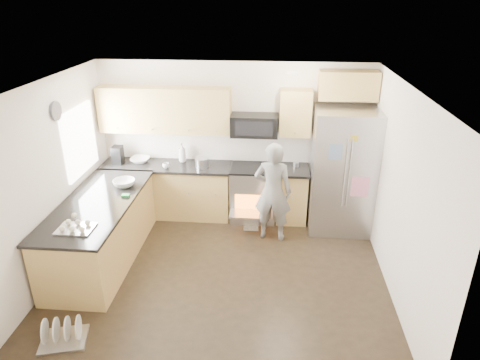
# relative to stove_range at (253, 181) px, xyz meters

# --- Properties ---
(ground) EXTENTS (4.50, 4.50, 0.00)m
(ground) POSITION_rel_stove_range_xyz_m (-0.35, -1.69, -0.68)
(ground) COLOR black
(ground) RESTS_ON ground
(room_shell) EXTENTS (4.54, 4.04, 2.62)m
(room_shell) POSITION_rel_stove_range_xyz_m (-0.39, -1.68, 1.00)
(room_shell) COLOR white
(room_shell) RESTS_ON ground
(back_cabinet_run) EXTENTS (4.45, 0.64, 2.50)m
(back_cabinet_run) POSITION_rel_stove_range_xyz_m (-0.94, 0.05, 0.29)
(back_cabinet_run) COLOR tan
(back_cabinet_run) RESTS_ON ground
(peninsula) EXTENTS (0.96, 2.36, 1.03)m
(peninsula) POSITION_rel_stove_range_xyz_m (-2.10, -1.44, -0.21)
(peninsula) COLOR tan
(peninsula) RESTS_ON ground
(stove_range) EXTENTS (0.76, 0.97, 1.79)m
(stove_range) POSITION_rel_stove_range_xyz_m (0.00, 0.00, 0.00)
(stove_range) COLOR #B7B7BC
(stove_range) RESTS_ON ground
(refrigerator) EXTENTS (0.99, 0.79, 1.99)m
(refrigerator) POSITION_rel_stove_range_xyz_m (1.42, -0.22, 0.32)
(refrigerator) COLOR #B7B7BC
(refrigerator) RESTS_ON ground
(person) EXTENTS (0.62, 0.45, 1.59)m
(person) POSITION_rel_stove_range_xyz_m (0.33, -0.65, 0.12)
(person) COLOR gray
(person) RESTS_ON ground
(dish_rack) EXTENTS (0.58, 0.51, 0.31)m
(dish_rack) POSITION_rel_stove_range_xyz_m (-1.95, -3.08, -0.59)
(dish_rack) COLOR #B7B7BC
(dish_rack) RESTS_ON ground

